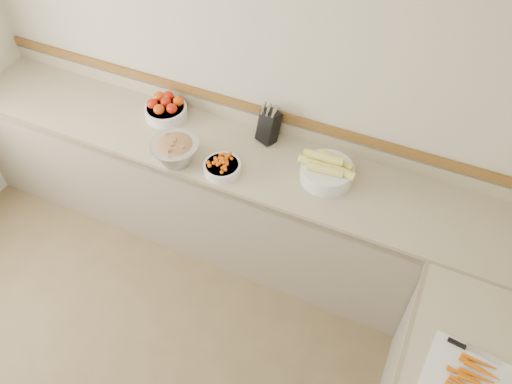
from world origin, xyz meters
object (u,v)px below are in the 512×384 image
at_px(knife_block, 269,126).
at_px(corn_bowl, 327,170).
at_px(tomato_bowl, 166,109).
at_px(cutting_board, 470,378).
at_px(cherry_tomato_bowl, 222,166).
at_px(rhubarb_bowl, 175,150).

height_order(knife_block, corn_bowl, knife_block).
relative_size(tomato_bowl, cutting_board, 0.70).
bearing_deg(tomato_bowl, cherry_tomato_bowl, -28.28).
height_order(tomato_bowl, rhubarb_bowl, rhubarb_bowl).
distance_m(knife_block, cutting_board, 1.84).
distance_m(cherry_tomato_bowl, corn_bowl, 0.65).
bearing_deg(cutting_board, rhubarb_bowl, 160.58).
distance_m(corn_bowl, cutting_board, 1.37).
xyz_separation_m(knife_block, cutting_board, (1.47, -1.11, -0.10)).
relative_size(cherry_tomato_bowl, corn_bowl, 0.65).
height_order(tomato_bowl, corn_bowl, corn_bowl).
relative_size(tomato_bowl, rhubarb_bowl, 0.96).
height_order(corn_bowl, rhubarb_bowl, corn_bowl).
bearing_deg(cutting_board, corn_bowl, 137.36).
distance_m(knife_block, corn_bowl, 0.50).
relative_size(corn_bowl, rhubarb_bowl, 1.18).
distance_m(cherry_tomato_bowl, cutting_board, 1.76).
bearing_deg(corn_bowl, cutting_board, -42.64).
relative_size(knife_block, rhubarb_bowl, 0.94).
bearing_deg(knife_block, corn_bowl, -21.46).
relative_size(cherry_tomato_bowl, cutting_board, 0.56).
distance_m(corn_bowl, rhubarb_bowl, 0.95).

